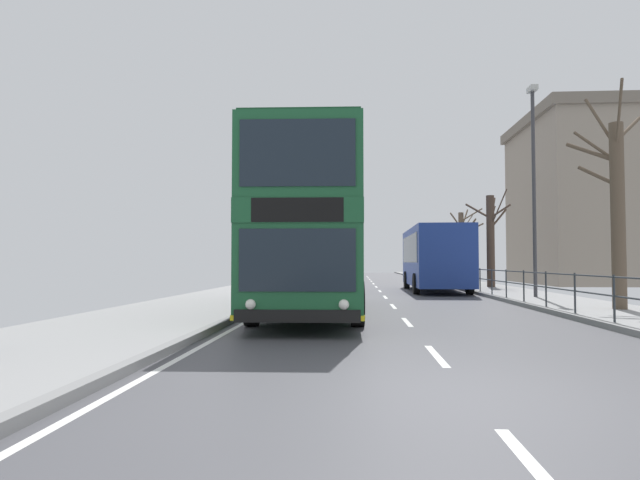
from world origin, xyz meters
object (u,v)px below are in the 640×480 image
object	(u,v)px
double_decker_bus_main	(312,232)
bare_tree_far_02	(462,243)
bare_tree_far_00	(491,238)
street_lamp_far_side	(534,175)
bare_tree_far_01	(616,206)
background_bus_far_lane	(435,257)
background_building_00	(629,199)

from	to	relation	value
double_decker_bus_main	bare_tree_far_02	distance (m)	22.34
bare_tree_far_02	double_decker_bus_main	bearing A→B (deg)	-111.93
bare_tree_far_00	bare_tree_far_02	size ratio (longest dim) A/B	1.04
double_decker_bus_main	street_lamp_far_side	xyz separation A→B (m)	(8.18, 5.68, 2.50)
bare_tree_far_01	bare_tree_far_00	bearing A→B (deg)	90.56
street_lamp_far_side	bare_tree_far_01	xyz separation A→B (m)	(0.55, -5.43, -1.77)
background_bus_far_lane	bare_tree_far_01	distance (m)	12.54
street_lamp_far_side	background_building_00	distance (m)	20.89
background_bus_far_lane	bare_tree_far_00	xyz separation A→B (m)	(3.30, 1.94, 1.05)
double_decker_bus_main	background_building_00	size ratio (longest dim) A/B	0.79
background_bus_far_lane	bare_tree_far_01	bearing A→B (deg)	-74.00
double_decker_bus_main	bare_tree_far_00	size ratio (longest dim) A/B	2.18
background_building_00	bare_tree_far_02	bearing A→B (deg)	-170.01
bare_tree_far_01	background_building_00	size ratio (longest dim) A/B	0.44
bare_tree_far_00	background_building_00	xyz separation A→B (m)	(11.53, 8.61, 3.06)
street_lamp_far_side	background_building_00	bearing A→B (deg)	55.10
street_lamp_far_side	background_building_00	xyz separation A→B (m)	(11.94, 17.12, 0.98)
bare_tree_far_00	bare_tree_far_01	bearing A→B (deg)	-89.44
bare_tree_far_01	bare_tree_far_02	distance (m)	20.47
double_decker_bus_main	bare_tree_far_00	distance (m)	16.59
bare_tree_far_00	bare_tree_far_01	world-z (taller)	bare_tree_far_01
street_lamp_far_side	bare_tree_far_00	distance (m)	8.76
street_lamp_far_side	bare_tree_far_02	bearing A→B (deg)	89.39
bare_tree_far_02	bare_tree_far_00	bearing A→B (deg)	-87.77
bare_tree_far_01	background_building_00	bearing A→B (deg)	63.20
background_bus_far_lane	street_lamp_far_side	world-z (taller)	street_lamp_far_side
street_lamp_far_side	bare_tree_far_01	bearing A→B (deg)	-84.18
double_decker_bus_main	bare_tree_far_02	bearing A→B (deg)	68.07
bare_tree_far_00	background_building_00	world-z (taller)	background_building_00
double_decker_bus_main	bare_tree_far_02	xyz separation A→B (m)	(8.34, 20.72, 0.37)
double_decker_bus_main	background_building_00	xyz separation A→B (m)	(20.12, 22.79, 3.48)
background_bus_far_lane	bare_tree_far_00	distance (m)	3.97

